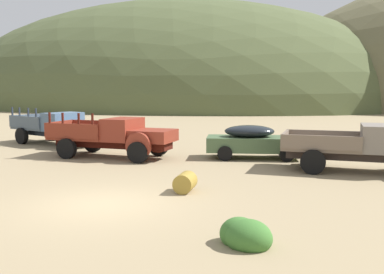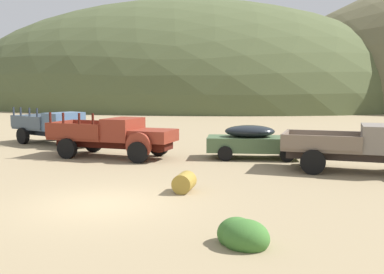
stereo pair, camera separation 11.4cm
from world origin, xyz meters
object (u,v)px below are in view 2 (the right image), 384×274
object	(u,v)px
car_weathered_green	(258,141)
truck_chalk_blue	(63,127)
truck_rust_red	(121,137)
oil_drum_tipped	(184,182)
truck_primer_gray	(378,148)

from	to	relation	value
car_weathered_green	truck_chalk_blue	bearing A→B (deg)	161.13
truck_rust_red	oil_drum_tipped	distance (m)	7.65
oil_drum_tipped	truck_chalk_blue	bearing A→B (deg)	143.34
car_weathered_green	oil_drum_tipped	xyz separation A→B (m)	(-0.68, -7.51, -0.51)
car_weathered_green	truck_primer_gray	distance (m)	5.47
truck_primer_gray	oil_drum_tipped	bearing A→B (deg)	-138.70
truck_chalk_blue	car_weathered_green	distance (m)	11.73
truck_primer_gray	oil_drum_tipped	xyz separation A→B (m)	(-5.84, -5.71, -0.69)
truck_rust_red	oil_drum_tipped	size ratio (longest dim) A/B	6.65
truck_primer_gray	oil_drum_tipped	size ratio (longest dim) A/B	6.93
truck_rust_red	oil_drum_tipped	world-z (taller)	truck_rust_red
car_weathered_green	truck_rust_red	bearing A→B (deg)	-175.90
truck_rust_red	truck_chalk_blue	bearing A→B (deg)	151.17
truck_rust_red	truck_primer_gray	distance (m)	11.29
truck_chalk_blue	truck_rust_red	bearing A→B (deg)	-12.17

